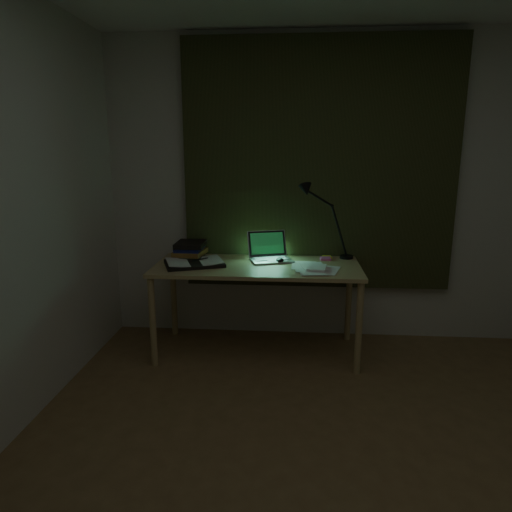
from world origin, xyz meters
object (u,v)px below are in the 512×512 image
(desk, at_px, (257,309))
(laptop, at_px, (272,247))
(loose_papers, at_px, (311,267))
(open_textbook, at_px, (194,263))
(book_stack, at_px, (189,250))
(desk_lamp, at_px, (348,223))

(desk, xyz_separation_m, laptop, (0.10, 0.13, 0.48))
(laptop, bearing_deg, loose_papers, -51.57)
(open_textbook, bearing_deg, book_stack, 90.59)
(loose_papers, xyz_separation_m, desk_lamp, (0.30, 0.35, 0.29))
(laptop, distance_m, open_textbook, 0.62)
(desk, bearing_deg, loose_papers, -10.40)
(desk, relative_size, desk_lamp, 2.67)
(open_textbook, height_order, loose_papers, open_textbook)
(desk, height_order, laptop, laptop)
(laptop, relative_size, loose_papers, 1.11)
(book_stack, bearing_deg, loose_papers, -14.08)
(desk, relative_size, book_stack, 5.90)
(desk, distance_m, open_textbook, 0.62)
(laptop, height_order, loose_papers, laptop)
(desk, distance_m, laptop, 0.50)
(loose_papers, bearing_deg, laptop, 146.01)
(desk, bearing_deg, open_textbook, -174.92)
(laptop, distance_m, book_stack, 0.67)
(laptop, bearing_deg, open_textbook, 178.79)
(book_stack, xyz_separation_m, desk_lamp, (1.28, 0.11, 0.22))
(open_textbook, height_order, desk_lamp, desk_lamp)
(book_stack, relative_size, desk_lamp, 0.45)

